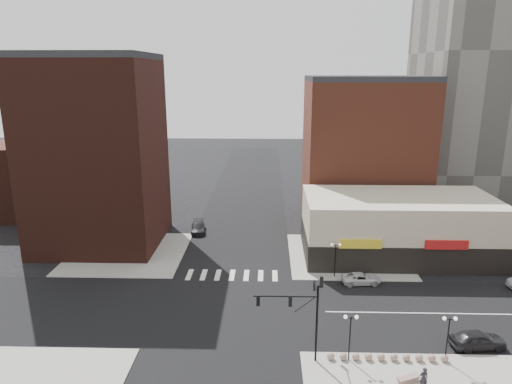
{
  "coord_description": "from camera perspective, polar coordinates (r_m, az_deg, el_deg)",
  "views": [
    {
      "loc": [
        4.2,
        -41.52,
        23.64
      ],
      "look_at": [
        2.82,
        5.58,
        11.0
      ],
      "focal_mm": 32.0,
      "sensor_mm": 36.0,
      "label": 1
    }
  ],
  "objects": [
    {
      "name": "white_suv",
      "position": [
        54.31,
        13.03,
        -10.48
      ],
      "size": [
        4.64,
        2.49,
        1.24
      ],
      "primitive_type": "imported",
      "rotation": [
        0.0,
        0.0,
        1.67
      ],
      "color": "silver",
      "rests_on": "ground"
    },
    {
      "name": "building_ne_midrise",
      "position": [
        73.64,
        13.29,
        4.73
      ],
      "size": [
        18.0,
        15.0,
        22.0
      ],
      "primitive_type": "cube",
      "color": "brown",
      "rests_on": "ground"
    },
    {
      "name": "traffic_signal",
      "position": [
        38.64,
        6.15,
        -13.99
      ],
      "size": [
        5.59,
        3.09,
        7.77
      ],
      "color": "black",
      "rests_on": "ground"
    },
    {
      "name": "road_ns",
      "position": [
        47.96,
        -3.69,
        -14.54
      ],
      "size": [
        14.0,
        200.0,
        0.02
      ],
      "primitive_type": "cube",
      "color": "black",
      "rests_on": "ground"
    },
    {
      "name": "sidewalk_nw",
      "position": [
        63.59,
        -15.69,
        -7.34
      ],
      "size": [
        15.0,
        15.0,
        0.12
      ],
      "primitive_type": "cube",
      "color": "gray",
      "rests_on": "ground"
    },
    {
      "name": "ground",
      "position": [
        47.96,
        -3.69,
        -14.55
      ],
      "size": [
        240.0,
        240.0,
        0.0
      ],
      "primitive_type": "plane",
      "color": "black",
      "rests_on": "ground"
    },
    {
      "name": "building_nw_low",
      "position": [
        85.59,
        -23.41,
        1.87
      ],
      "size": [
        20.0,
        18.0,
        12.0
      ],
      "primitive_type": "cube",
      "color": "#381912",
      "rests_on": "ground"
    },
    {
      "name": "sidewalk_ne",
      "position": [
        61.65,
        11.26,
        -7.78
      ],
      "size": [
        15.0,
        15.0,
        0.12
      ],
      "primitive_type": "cube",
      "color": "gray",
      "rests_on": "ground"
    },
    {
      "name": "pedestrian",
      "position": [
        39.43,
        20.21,
        -21.0
      ],
      "size": [
        0.71,
        0.51,
        1.84
      ],
      "primitive_type": "imported",
      "rotation": [
        0.0,
        0.0,
        3.24
      ],
      "color": "black",
      "rests_on": "sidewalk_se"
    },
    {
      "name": "street_lamp_se_a",
      "position": [
        39.8,
        11.73,
        -16.08
      ],
      "size": [
        1.22,
        0.32,
        4.16
      ],
      "color": "black",
      "rests_on": "sidewalk_se"
    },
    {
      "name": "road_ew",
      "position": [
        47.96,
        -3.69,
        -14.54
      ],
      "size": [
        200.0,
        14.0,
        0.02
      ],
      "primitive_type": "cube",
      "color": "black",
      "rests_on": "ground"
    },
    {
      "name": "bollard_row",
      "position": [
        41.98,
        16.11,
        -19.2
      ],
      "size": [
        10.09,
        0.64,
        0.64
      ],
      "color": "#8D6D61",
      "rests_on": "sidewalk_se"
    },
    {
      "name": "street_lamp_ne",
      "position": [
        54.1,
        9.92,
        -7.32
      ],
      "size": [
        1.22,
        0.32,
        4.16
      ],
      "color": "black",
      "rests_on": "sidewalk_ne"
    },
    {
      "name": "dark_sedan_east",
      "position": [
        46.22,
        25.96,
        -16.25
      ],
      "size": [
        4.94,
        2.42,
        1.62
      ],
      "primitive_type": "imported",
      "rotation": [
        0.0,
        0.0,
        1.68
      ],
      "color": "black",
      "rests_on": "ground"
    },
    {
      "name": "building_nw",
      "position": [
        65.31,
        -19.22,
        4.35
      ],
      "size": [
        16.0,
        15.0,
        25.0
      ],
      "primitive_type": "cube",
      "color": "#381912",
      "rests_on": "ground"
    },
    {
      "name": "building_ne_row",
      "position": [
        62.37,
        17.26,
        -4.72
      ],
      "size": [
        24.2,
        12.2,
        8.0
      ],
      "color": "#C1B299",
      "rests_on": "ground"
    },
    {
      "name": "dark_sedan_north",
      "position": [
        69.26,
        -7.25,
        -4.43
      ],
      "size": [
        2.66,
        5.2,
        1.45
      ],
      "primitive_type": "imported",
      "rotation": [
        0.0,
        0.0,
        0.13
      ],
      "color": "black",
      "rests_on": "ground"
    },
    {
      "name": "stone_bench",
      "position": [
        40.18,
        18.51,
        -21.29
      ],
      "size": [
        1.95,
        1.22,
        0.44
      ],
      "rotation": [
        0.0,
        0.0,
        0.38
      ],
      "color": "#916F64",
      "rests_on": "sidewalk_se"
    },
    {
      "name": "street_lamp_se_b",
      "position": [
        41.91,
        22.97,
        -15.34
      ],
      "size": [
        1.22,
        0.32,
        4.16
      ],
      "color": "black",
      "rests_on": "sidewalk_se"
    }
  ]
}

